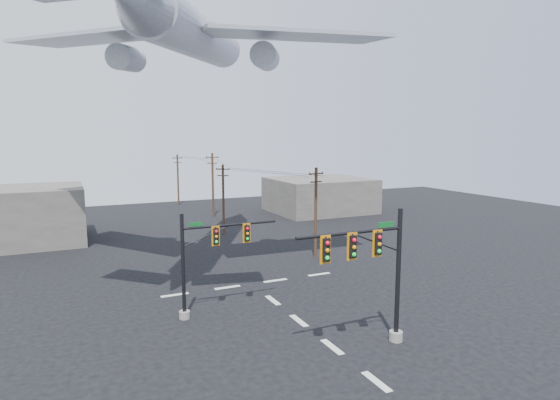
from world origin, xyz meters
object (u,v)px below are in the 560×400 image
utility_pole_c (213,184)px  airliner (196,36)px  utility_pole_a (316,211)px  utility_pole_b (223,198)px  signal_mast_far (205,261)px  utility_pole_d (178,179)px  signal_mast_near (376,271)px

utility_pole_c → airliner: (-8.56, -24.65, 14.76)m
utility_pole_a → utility_pole_b: utility_pole_a is taller
signal_mast_far → utility_pole_c: size_ratio=0.75×
utility_pole_a → utility_pole_d: (-4.17, 38.69, -0.11)m
signal_mast_near → utility_pole_a: 18.79m
utility_pole_a → utility_pole_b: bearing=98.2°
utility_pole_c → signal_mast_far: bearing=-105.1°
utility_pole_a → airliner: size_ratio=0.28×
airliner → utility_pole_d: bearing=19.1°
utility_pole_a → utility_pole_d: bearing=86.0°
signal_mast_far → utility_pole_b: size_ratio=0.83×
signal_mast_near → utility_pole_a: utility_pole_a is taller
signal_mast_near → utility_pole_c: size_ratio=0.84×
utility_pole_a → signal_mast_far: bearing=-154.8°
utility_pole_a → airliner: bearing=164.5°
airliner → utility_pole_c: bearing=9.8°
signal_mast_near → utility_pole_a: (6.25, 17.72, 0.20)m
signal_mast_near → signal_mast_far: (-7.10, 8.24, -0.64)m
signal_mast_near → airliner: bearing=103.5°
signal_mast_far → airliner: size_ratio=0.22×
signal_mast_far → utility_pole_b: utility_pole_b is taller
signal_mast_far → utility_pole_c: 36.88m
signal_mast_far → utility_pole_a: size_ratio=0.79×
utility_pole_a → utility_pole_c: utility_pole_c is taller
utility_pole_b → utility_pole_a: bearing=-48.6°
signal_mast_near → signal_mast_far: 10.90m
signal_mast_far → utility_pole_c: utility_pole_c is taller
signal_mast_far → utility_pole_d: 49.05m
airliner → signal_mast_far: bearing=-165.0°
utility_pole_d → utility_pole_b: bearing=-97.5°
utility_pole_b → airliner: bearing=-93.0°
utility_pole_b → utility_pole_d: (0.37, 25.00, 0.09)m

